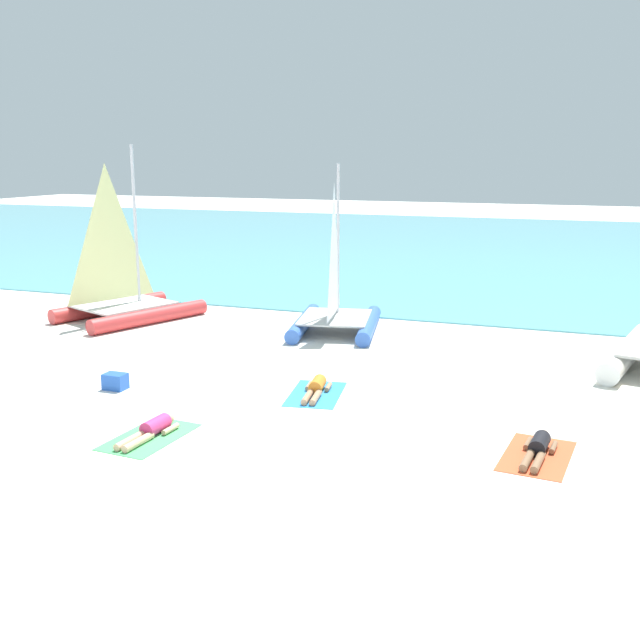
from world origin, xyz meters
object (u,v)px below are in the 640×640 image
object	(u,v)px
sailboat_red	(125,295)
towel_right	(537,456)
towel_left	(150,437)
cooler_box	(115,381)
sunbather_middle	(316,388)
sunbather_left	(151,429)
towel_middle	(316,394)
sunbather_right	(538,448)
sailboat_blue	(336,308)

from	to	relation	value
sailboat_red	towel_right	distance (m)	14.88
towel_left	cooler_box	xyz separation A→B (m)	(-2.33, 2.25, 0.17)
sailboat_red	sunbather_middle	distance (m)	9.69
sailboat_red	towel_right	size ratio (longest dim) A/B	2.87
sunbather_left	cooler_box	distance (m)	3.20
towel_left	sunbather_left	xyz separation A→B (m)	(0.00, 0.07, 0.13)
sunbather_left	cooler_box	bearing A→B (deg)	140.93
towel_middle	cooler_box	xyz separation A→B (m)	(-4.35, -1.20, 0.17)
sailboat_red	towel_left	xyz separation A→B (m)	(6.29, -8.47, -0.81)
towel_left	sunbather_right	distance (m)	7.05
towel_middle	sunbather_middle	size ratio (longest dim) A/B	1.21
sunbather_middle	cooler_box	world-z (taller)	cooler_box
sunbather_left	sunbather_middle	size ratio (longest dim) A/B	1.00
sailboat_blue	towel_left	xyz separation A→B (m)	(-0.51, -9.18, -0.72)
sailboat_blue	towel_left	world-z (taller)	sailboat_blue
towel_left	cooler_box	world-z (taller)	cooler_box
sailboat_red	sunbather_left	world-z (taller)	sailboat_red
towel_right	towel_left	bearing A→B (deg)	-167.25
cooler_box	towel_middle	bearing A→B (deg)	15.39
sailboat_red	towel_middle	distance (m)	9.74
towel_middle	sunbather_middle	distance (m)	0.14
towel_left	sunbather_left	bearing A→B (deg)	85.93
sailboat_blue	sunbather_left	xyz separation A→B (m)	(-0.50, -9.11, -0.60)
cooler_box	towel_right	bearing A→B (deg)	-4.38
sunbather_middle	towel_right	distance (m)	5.23
towel_middle	sunbather_left	bearing A→B (deg)	-120.77
sunbather_left	sailboat_blue	bearing A→B (deg)	90.91
sailboat_blue	sunbather_left	distance (m)	9.15
sailboat_blue	sunbather_middle	distance (m)	5.89
towel_left	towel_right	xyz separation A→B (m)	(6.85, 1.55, 0.00)
sunbather_right	cooler_box	xyz separation A→B (m)	(-9.19, 0.64, 0.05)
sailboat_blue	towel_middle	xyz separation A→B (m)	(1.51, -5.73, -0.72)
towel_middle	sunbather_middle	world-z (taller)	sunbather_middle
sunbather_middle	cooler_box	distance (m)	4.52
sailboat_blue	towel_middle	size ratio (longest dim) A/B	2.58
sunbather_left	towel_middle	xyz separation A→B (m)	(2.01, 3.38, -0.13)
towel_left	sunbather_right	bearing A→B (deg)	13.27
sailboat_red	sunbather_left	size ratio (longest dim) A/B	3.48
towel_left	cooler_box	size ratio (longest dim) A/B	3.80
towel_middle	sunbather_middle	xyz separation A→B (m)	(-0.01, 0.07, 0.13)
sailboat_red	sailboat_blue	bearing A→B (deg)	27.57
sailboat_red	cooler_box	xyz separation A→B (m)	(3.96, -6.22, -0.63)
towel_left	towel_middle	distance (m)	4.00
sailboat_blue	towel_right	xyz separation A→B (m)	(6.34, -7.63, -0.72)
sunbather_middle	towel_middle	bearing A→B (deg)	-90.00
sunbather_left	cooler_box	size ratio (longest dim) A/B	3.13
sailboat_red	sunbather_middle	world-z (taller)	sailboat_red
towel_middle	cooler_box	distance (m)	4.51
towel_right	sunbather_right	size ratio (longest dim) A/B	1.21
towel_middle	sunbather_right	bearing A→B (deg)	-20.74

